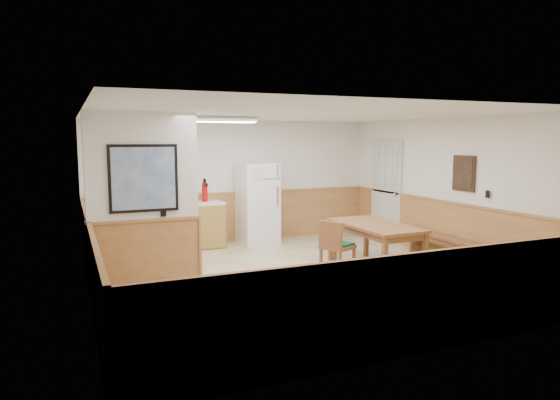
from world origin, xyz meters
name	(u,v)px	position (x,y,z in m)	size (l,w,h in m)	color
ground	(297,277)	(0.00, 0.00, 0.00)	(6.00, 6.00, 0.00)	tan
ceiling	(298,114)	(0.00, 0.00, 2.50)	(6.00, 6.00, 0.02)	white
back_wall	(235,181)	(0.00, 3.00, 1.25)	(6.00, 0.02, 2.50)	white
right_wall	(452,189)	(3.00, 0.00, 1.25)	(0.02, 6.00, 2.50)	white
left_wall	(86,208)	(-3.00, 0.00, 1.25)	(0.02, 6.00, 2.50)	white
wainscot_back	(236,217)	(0.00, 2.98, 0.50)	(6.00, 0.04, 1.00)	tan
wainscot_right	(449,231)	(2.98, 0.00, 0.50)	(0.04, 6.00, 1.00)	tan
wainscot_left	(90,265)	(-2.98, 0.00, 0.50)	(0.04, 6.00, 1.00)	tan
partition_wall	(144,204)	(-2.25, 0.19, 1.23)	(1.50, 0.20, 2.50)	white
kitchen_counter	(182,226)	(-1.21, 2.68, 0.46)	(2.20, 0.61, 1.00)	#B0803E
exterior_door	(386,190)	(2.96, 1.90, 1.05)	(0.07, 1.02, 2.15)	silver
kitchen_window	(130,170)	(-2.10, 2.98, 1.55)	(0.80, 0.04, 1.00)	silver
wall_painting	(464,173)	(2.97, -0.30, 1.55)	(0.04, 0.50, 0.60)	#382316
fluorescent_fixture	(221,120)	(-0.80, 1.30, 2.45)	(1.20, 0.30, 0.09)	silver
refrigerator	(258,203)	(0.35, 2.63, 0.82)	(0.76, 0.74, 1.64)	white
dining_table	(375,230)	(1.38, -0.05, 0.66)	(0.88, 1.73, 0.75)	olive
dining_bench	(445,242)	(2.80, -0.10, 0.34)	(0.42, 1.63, 0.45)	olive
dining_chair	(334,243)	(0.64, -0.04, 0.50)	(0.71, 0.61, 0.85)	olive
fire_extinguisher	(205,192)	(-0.73, 2.70, 1.10)	(0.15, 0.15, 0.45)	#AC0B09
soap_bottle	(124,200)	(-2.26, 2.66, 1.01)	(0.07, 0.07, 0.22)	#19893E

